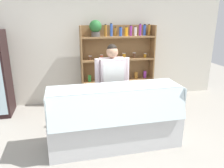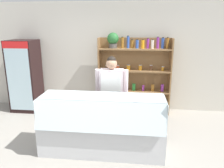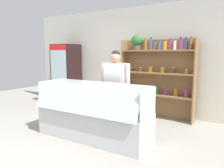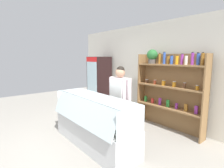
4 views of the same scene
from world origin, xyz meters
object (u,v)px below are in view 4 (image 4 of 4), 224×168
object	(u,v)px
shelving_unit	(168,84)
shop_clerk	(120,96)
drinks_fridge	(99,82)
deli_display_case	(94,130)

from	to	relation	value
shelving_unit	shop_clerk	xyz separation A→B (m)	(-0.36, -1.25, -0.19)
shop_clerk	shelving_unit	bearing A→B (deg)	73.83
drinks_fridge	shop_clerk	bearing A→B (deg)	-25.42
shelving_unit	deli_display_case	size ratio (longest dim) A/B	0.94
deli_display_case	shop_clerk	xyz separation A→B (m)	(0.10, 0.62, 0.62)
drinks_fridge	shelving_unit	size ratio (longest dim) A/B	0.91
shelving_unit	drinks_fridge	bearing A→B (deg)	-176.93
deli_display_case	drinks_fridge	bearing A→B (deg)	142.22
shelving_unit	shop_clerk	bearing A→B (deg)	-106.17
drinks_fridge	deli_display_case	world-z (taller)	drinks_fridge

